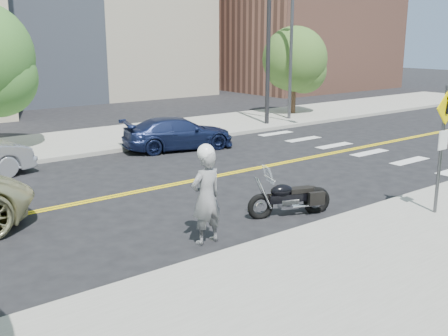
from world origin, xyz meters
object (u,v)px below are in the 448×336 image
Objects in this scene: motorcycle at (290,190)px; parked_car_blue at (178,133)px; pedestrian_sign at (443,137)px; motorcyclist at (206,194)px.

motorcycle reaches higher than parked_car_blue.
pedestrian_sign is at bearing -163.65° from parked_car_blue.
motorcycle is at bearing 179.29° from parked_car_blue.
pedestrian_sign reaches higher than parked_car_blue.
motorcycle is 8.43m from parked_car_blue.
motorcyclist reaches higher than motorcycle.
pedestrian_sign is at bearing 155.65° from motorcyclist.
pedestrian_sign reaches higher than motorcycle.
motorcyclist is (-5.20, 2.10, -0.91)m from pedestrian_sign.
pedestrian_sign is 5.68m from motorcyclist.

